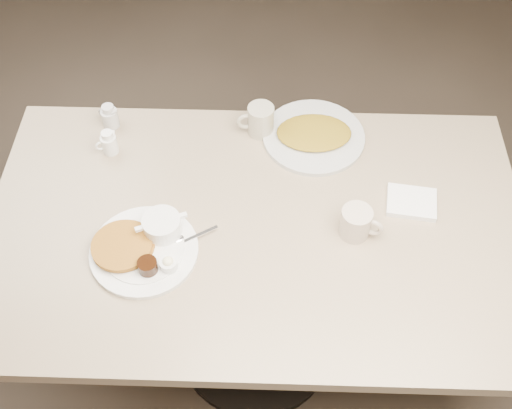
{
  "coord_description": "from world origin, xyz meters",
  "views": [
    {
      "loc": [
        0.03,
        -1.02,
        2.17
      ],
      "look_at": [
        0.0,
        0.02,
        0.82
      ],
      "focal_mm": 44.47,
      "sensor_mm": 36.0,
      "label": 1
    }
  ],
  "objects_px": {
    "coffee_mug_near": "(357,222)",
    "creamer_left": "(109,143)",
    "diner_table": "(256,259)",
    "hash_plate": "(314,135)",
    "coffee_mug_far": "(260,120)",
    "main_plate": "(145,245)",
    "creamer_right": "(110,117)"
  },
  "relations": [
    {
      "from": "coffee_mug_far",
      "to": "creamer_left",
      "type": "bearing_deg",
      "value": -168.03
    },
    {
      "from": "coffee_mug_far",
      "to": "hash_plate",
      "type": "height_order",
      "value": "coffee_mug_far"
    },
    {
      "from": "diner_table",
      "to": "creamer_right",
      "type": "height_order",
      "value": "creamer_right"
    },
    {
      "from": "coffee_mug_far",
      "to": "creamer_left",
      "type": "height_order",
      "value": "coffee_mug_far"
    },
    {
      "from": "coffee_mug_far",
      "to": "main_plate",
      "type": "bearing_deg",
      "value": -123.47
    },
    {
      "from": "creamer_left",
      "to": "coffee_mug_far",
      "type": "bearing_deg",
      "value": 11.97
    },
    {
      "from": "coffee_mug_near",
      "to": "creamer_left",
      "type": "bearing_deg",
      "value": 158.8
    },
    {
      "from": "diner_table",
      "to": "creamer_left",
      "type": "distance_m",
      "value": 0.56
    },
    {
      "from": "diner_table",
      "to": "coffee_mug_far",
      "type": "xyz_separation_m",
      "value": [
        0.0,
        0.36,
        0.22
      ]
    },
    {
      "from": "diner_table",
      "to": "creamer_left",
      "type": "xyz_separation_m",
      "value": [
        -0.45,
        0.26,
        0.21
      ]
    },
    {
      "from": "coffee_mug_near",
      "to": "coffee_mug_far",
      "type": "distance_m",
      "value": 0.46
    },
    {
      "from": "main_plate",
      "to": "creamer_left",
      "type": "bearing_deg",
      "value": 113.61
    },
    {
      "from": "creamer_left",
      "to": "creamer_right",
      "type": "bearing_deg",
      "value": 98.59
    },
    {
      "from": "diner_table",
      "to": "coffee_mug_far",
      "type": "bearing_deg",
      "value": 89.75
    },
    {
      "from": "main_plate",
      "to": "coffee_mug_far",
      "type": "distance_m",
      "value": 0.54
    },
    {
      "from": "coffee_mug_far",
      "to": "diner_table",
      "type": "bearing_deg",
      "value": -90.25
    },
    {
      "from": "diner_table",
      "to": "hash_plate",
      "type": "bearing_deg",
      "value": 63.52
    },
    {
      "from": "creamer_right",
      "to": "coffee_mug_near",
      "type": "bearing_deg",
      "value": -27.86
    },
    {
      "from": "diner_table",
      "to": "creamer_left",
      "type": "height_order",
      "value": "creamer_left"
    },
    {
      "from": "diner_table",
      "to": "coffee_mug_near",
      "type": "relative_size",
      "value": 11.77
    },
    {
      "from": "diner_table",
      "to": "coffee_mug_near",
      "type": "bearing_deg",
      "value": -3.04
    },
    {
      "from": "creamer_right",
      "to": "hash_plate",
      "type": "relative_size",
      "value": 0.25
    },
    {
      "from": "main_plate",
      "to": "creamer_right",
      "type": "relative_size",
      "value": 4.8
    },
    {
      "from": "coffee_mug_far",
      "to": "creamer_right",
      "type": "bearing_deg",
      "value": 178.17
    },
    {
      "from": "creamer_right",
      "to": "creamer_left",
      "type": "bearing_deg",
      "value": -81.41
    },
    {
      "from": "main_plate",
      "to": "hash_plate",
      "type": "relative_size",
      "value": 1.18
    },
    {
      "from": "main_plate",
      "to": "diner_table",
      "type": "bearing_deg",
      "value": 16.51
    },
    {
      "from": "coffee_mug_far",
      "to": "creamer_right",
      "type": "height_order",
      "value": "coffee_mug_far"
    },
    {
      "from": "main_plate",
      "to": "creamer_left",
      "type": "relative_size",
      "value": 4.8
    },
    {
      "from": "coffee_mug_far",
      "to": "coffee_mug_near",
      "type": "bearing_deg",
      "value": -54.16
    },
    {
      "from": "diner_table",
      "to": "main_plate",
      "type": "height_order",
      "value": "main_plate"
    },
    {
      "from": "diner_table",
      "to": "main_plate",
      "type": "bearing_deg",
      "value": -163.49
    }
  ]
}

